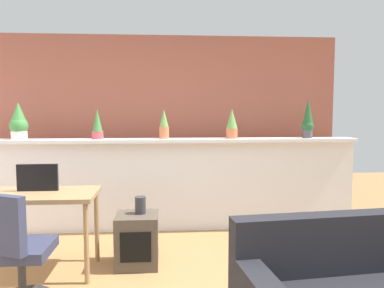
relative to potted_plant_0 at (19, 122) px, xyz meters
name	(u,v)px	position (x,y,z in m)	size (l,w,h in m)	color
divider_wall	(166,186)	(1.74, 0.02, -0.80)	(4.74, 0.16, 1.10)	silver
plant_shelf	(165,140)	(1.74, -0.02, -0.23)	(4.74, 0.31, 0.04)	silver
brick_wall_behind	(165,128)	(1.74, 0.62, -0.10)	(4.74, 0.10, 2.50)	#9E5442
potted_plant_0	(19,122)	(0.00, 0.00, 0.00)	(0.21, 0.21, 0.45)	silver
potted_plant_1	(97,125)	(0.92, 0.01, -0.04)	(0.14, 0.14, 0.37)	#B7474C
potted_plant_2	(164,124)	(1.73, 0.02, -0.03)	(0.12, 0.12, 0.36)	#C66B42
potted_plant_3	(232,123)	(2.56, -0.01, -0.02)	(0.14, 0.14, 0.37)	#C66B42
potted_plant_4	(308,120)	(3.52, -0.03, 0.02)	(0.15, 0.15, 0.50)	#4C4C51
desk	(35,202)	(0.56, -1.19, -0.68)	(1.10, 0.60, 0.75)	#99754C
tv_monitor	(38,178)	(0.56, -1.11, -0.48)	(0.37, 0.04, 0.25)	black
office_chair	(15,260)	(0.63, -1.86, -0.96)	(0.51, 0.52, 0.91)	#262628
side_cube_shelf	(137,240)	(1.46, -1.08, -1.10)	(0.40, 0.41, 0.50)	#4C4238
vase_on_shelf	(140,205)	(1.49, -1.05, -0.77)	(0.10, 0.10, 0.16)	#2D2D33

